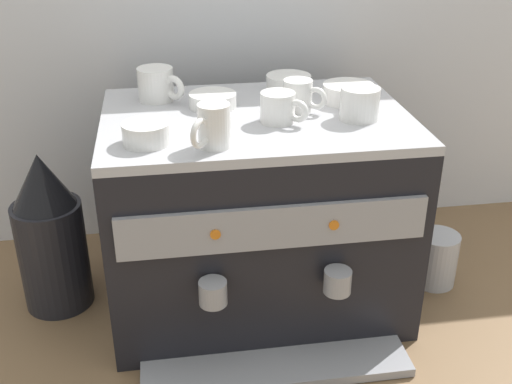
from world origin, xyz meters
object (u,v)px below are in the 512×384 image
(ceramic_bowl_0, at_px, (146,134))
(ceramic_bowl_1, at_px, (348,93))
(milk_pitcher, at_px, (436,259))
(ceramic_bowl_3, at_px, (213,100))
(ceramic_cup_4, at_px, (213,126))
(ceramic_cup_0, at_px, (299,96))
(ceramic_cup_1, at_px, (279,108))
(ceramic_cup_3, at_px, (157,84))
(ceramic_bowl_2, at_px, (288,84))
(espresso_machine, at_px, (256,212))
(coffee_grinder, at_px, (50,235))
(ceramic_cup_2, at_px, (359,103))

(ceramic_bowl_0, distance_m, ceramic_bowl_1, 0.48)
(ceramic_bowl_1, relative_size, milk_pitcher, 0.85)
(ceramic_bowl_3, bearing_deg, ceramic_bowl_1, -2.27)
(ceramic_cup_4, height_order, ceramic_bowl_1, ceramic_cup_4)
(ceramic_bowl_1, distance_m, milk_pitcher, 0.49)
(ceramic_bowl_0, xyz_separation_m, ceramic_bowl_3, (0.14, 0.19, -0.01))
(ceramic_bowl_1, bearing_deg, ceramic_cup_0, -160.51)
(ceramic_cup_4, bearing_deg, ceramic_cup_1, 37.70)
(ceramic_cup_3, distance_m, ceramic_bowl_1, 0.43)
(ceramic_cup_0, distance_m, ceramic_bowl_2, 0.13)
(ceramic_bowl_3, bearing_deg, ceramic_cup_4, -95.02)
(espresso_machine, height_order, milk_pitcher, espresso_machine)
(ceramic_cup_0, height_order, coffee_grinder, ceramic_cup_0)
(ceramic_cup_1, relative_size, coffee_grinder, 0.24)
(coffee_grinder, bearing_deg, ceramic_cup_0, -3.36)
(ceramic_cup_1, distance_m, ceramic_bowl_0, 0.28)
(ceramic_bowl_0, bearing_deg, ceramic_cup_1, 15.51)
(ceramic_cup_3, relative_size, ceramic_bowl_3, 1.01)
(espresso_machine, bearing_deg, ceramic_bowl_1, 14.72)
(espresso_machine, bearing_deg, ceramic_cup_1, -49.69)
(ceramic_cup_2, xyz_separation_m, milk_pitcher, (0.24, 0.04, -0.43))
(ceramic_cup_3, height_order, ceramic_bowl_2, ceramic_cup_3)
(ceramic_bowl_3, xyz_separation_m, milk_pitcher, (0.54, -0.08, -0.42))
(espresso_machine, height_order, ceramic_cup_0, ceramic_cup_0)
(ceramic_cup_4, bearing_deg, ceramic_bowl_2, 56.26)
(espresso_machine, bearing_deg, ceramic_bowl_2, 55.96)
(ceramic_bowl_1, xyz_separation_m, ceramic_bowl_2, (-0.12, 0.09, 0.00))
(ceramic_bowl_3, bearing_deg, ceramic_bowl_2, 22.70)
(espresso_machine, relative_size, ceramic_bowl_0, 7.16)
(ceramic_bowl_0, bearing_deg, coffee_grinder, 144.90)
(ceramic_cup_0, height_order, ceramic_bowl_3, ceramic_cup_0)
(ceramic_bowl_0, bearing_deg, ceramic_cup_3, 84.32)
(ceramic_cup_2, height_order, milk_pitcher, ceramic_cup_2)
(milk_pitcher, bearing_deg, ceramic_cup_0, 175.59)
(ceramic_cup_2, distance_m, ceramic_bowl_1, 0.11)
(ceramic_cup_4, distance_m, ceramic_bowl_2, 0.37)
(ceramic_cup_3, distance_m, coffee_grinder, 0.43)
(ceramic_cup_4, relative_size, ceramic_bowl_3, 0.88)
(ceramic_cup_2, relative_size, ceramic_bowl_2, 1.14)
(ceramic_cup_4, distance_m, ceramic_bowl_1, 0.39)
(coffee_grinder, distance_m, milk_pitcher, 0.94)
(ceramic_cup_3, xyz_separation_m, milk_pitcher, (0.66, -0.15, -0.44))
(espresso_machine, xyz_separation_m, milk_pitcher, (0.45, -0.01, -0.16))
(ceramic_bowl_2, bearing_deg, ceramic_bowl_3, -157.30)
(ceramic_cup_3, xyz_separation_m, ceramic_bowl_1, (0.42, -0.08, -0.02))
(ceramic_cup_1, xyz_separation_m, ceramic_cup_2, (0.17, -0.00, 0.00))
(ceramic_cup_3, distance_m, ceramic_cup_4, 0.31)
(espresso_machine, distance_m, milk_pitcher, 0.48)
(ceramic_cup_1, height_order, ceramic_cup_3, ceramic_cup_3)
(ceramic_bowl_3, bearing_deg, ceramic_cup_1, -42.67)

